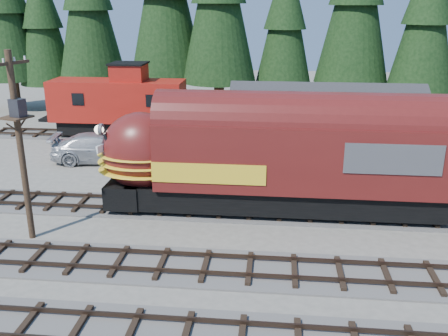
# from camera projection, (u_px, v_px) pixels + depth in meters

# --- Properties ---
(ground) EXTENTS (120.00, 120.00, 0.00)m
(ground) POSITION_uv_depth(u_px,v_px,m) (349.00, 253.00, 21.57)
(ground) COLOR #6B665B
(ground) RESTS_ON ground
(track_spur) EXTENTS (32.00, 3.20, 0.33)m
(track_spur) POSITION_uv_depth(u_px,v_px,m) (190.00, 138.00, 39.52)
(track_spur) COLOR #4C4947
(track_spur) RESTS_ON ground
(depot) EXTENTS (12.80, 7.00, 5.30)m
(depot) POSITION_uv_depth(u_px,v_px,m) (330.00, 128.00, 30.54)
(depot) COLOR gold
(depot) RESTS_ON ground
(conifer_backdrop) EXTENTS (78.68, 23.93, 16.75)m
(conifer_backdrop) POSITION_uv_depth(u_px,v_px,m) (388.00, 3.00, 41.26)
(conifer_backdrop) COLOR black
(conifer_backdrop) RESTS_ON ground
(locomotive) EXTENTS (17.54, 3.49, 4.77)m
(locomotive) POSITION_uv_depth(u_px,v_px,m) (263.00, 161.00, 24.86)
(locomotive) COLOR black
(locomotive) RESTS_ON ground
(caboose) EXTENTS (10.46, 3.03, 5.44)m
(caboose) POSITION_uv_depth(u_px,v_px,m) (119.00, 104.00, 39.25)
(caboose) COLOR black
(caboose) RESTS_ON ground
(utility_pole) EXTENTS (1.32, 1.99, 8.47)m
(utility_pole) POSITION_uv_depth(u_px,v_px,m) (20.00, 136.00, 21.44)
(utility_pole) COLOR black
(utility_pole) RESTS_ON ground
(pickup_truck_a) EXTENTS (6.93, 3.64, 1.86)m
(pickup_truck_a) POSITION_uv_depth(u_px,v_px,m) (175.00, 159.00, 31.35)
(pickup_truck_a) COLOR black
(pickup_truck_a) RESTS_ON ground
(pickup_truck_b) EXTENTS (6.90, 3.53, 1.92)m
(pickup_truck_b) POSITION_uv_depth(u_px,v_px,m) (102.00, 148.00, 33.55)
(pickup_truck_b) COLOR #ACAFB4
(pickup_truck_b) RESTS_ON ground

